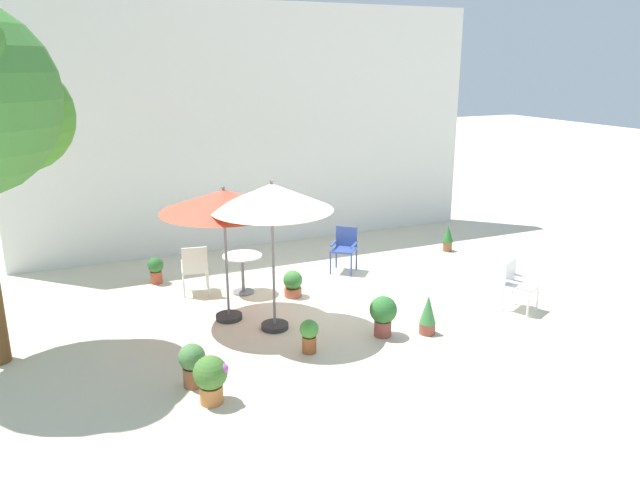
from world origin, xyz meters
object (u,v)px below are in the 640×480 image
Objects in this scene: patio_umbrella_0 at (224,202)px; potted_plant_6 at (428,315)px; potted_plant_0 at (309,334)px; potted_plant_1 at (211,377)px; patio_chair_0 at (195,266)px; patio_umbrella_1 at (272,198)px; potted_plant_5 at (156,269)px; potted_plant_7 at (448,238)px; cafe_table_0 at (243,267)px; patio_chair_1 at (345,246)px; patio_chair_2 at (517,282)px; potted_plant_4 at (293,283)px; potted_plant_3 at (192,363)px; potted_plant_2 at (383,313)px.

potted_plant_6 is (2.72, -1.81, -1.68)m from patio_umbrella_0.
potted_plant_0 is 1.84m from potted_plant_1.
patio_chair_0 is at bearing 133.17° from potted_plant_6.
patio_umbrella_1 is 2.92m from potted_plant_1.
potted_plant_7 is (6.40, -0.53, 0.02)m from potted_plant_5.
patio_chair_1 is at bearing 9.11° from cafe_table_0.
patio_chair_2 is 1.66× the size of potted_plant_5.
potted_plant_1 is at bearing -127.25° from potted_plant_4.
patio_chair_0 is 1.82m from potted_plant_4.
potted_plant_3 is at bearing -134.03° from potted_plant_4.
cafe_table_0 is 1.48× the size of potted_plant_4.
patio_umbrella_1 is 3.76× the size of potted_plant_6.
patio_umbrella_1 is at bearing 151.72° from potted_plant_6.
potted_plant_3 is (-1.78, -0.28, 0.05)m from potted_plant_0.
potted_plant_6 is 4.53m from potted_plant_7.
potted_plant_0 is 1.96m from potted_plant_6.
potted_plant_1 is 1.22× the size of potted_plant_5.
potted_plant_4 is (2.25, 2.96, -0.11)m from potted_plant_1.
patio_chair_2 is (4.91, -2.94, -0.04)m from patio_chair_0.
patio_chair_0 is 3.85m from potted_plant_1.
potted_plant_6 is (2.97, -3.16, -0.22)m from patio_chair_0.
potted_plant_1 is (-0.90, -2.44, -1.65)m from patio_umbrella_0.
potted_plant_4 is (0.78, -0.54, -0.26)m from cafe_table_0.
potted_plant_0 is 1.81m from potted_plant_3.
potted_plant_7 is (0.91, 3.30, -0.18)m from patio_chair_2.
potted_plant_2 reaches higher than potted_plant_1.
patio_umbrella_0 is 3.06m from potted_plant_2.
potted_plant_7 is at bearing 34.92° from potted_plant_0.
potted_plant_7 is (6.60, 3.64, -0.02)m from potted_plant_3.
patio_chair_1 reaches higher than cafe_table_0.
cafe_table_0 is 1.22× the size of potted_plant_3.
patio_umbrella_1 is (0.58, -0.66, 0.14)m from patio_umbrella_0.
potted_plant_1 reaches higher than potted_plant_4.
patio_umbrella_0 reaches higher than cafe_table_0.
potted_plant_5 is (-2.18, 1.71, 0.04)m from potted_plant_4.
potted_plant_4 is 0.83× the size of potted_plant_7.
potted_plant_1 is at bearing -112.80° from cafe_table_0.
patio_umbrella_1 reaches higher than patio_chair_0.
patio_chair_2 is 1.96m from potted_plant_6.
patio_chair_1 reaches higher than potted_plant_7.
potted_plant_7 is (5.82, 0.35, -0.22)m from patio_chair_0.
potted_plant_1 is 0.97× the size of potted_plant_2.
potted_plant_7 is at bearing -4.72° from potted_plant_5.
potted_plant_2 is (1.46, -0.93, -1.77)m from patio_umbrella_1.
patio_chair_2 is 1.75× the size of potted_plant_4.
patio_umbrella_1 reaches higher than potted_plant_3.
potted_plant_6 is (3.62, 0.63, -0.04)m from potted_plant_1.
patio_chair_1 is at bearing -12.33° from potted_plant_5.
patio_umbrella_0 is 3.08m from potted_plant_1.
potted_plant_2 is 0.72m from potted_plant_6.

